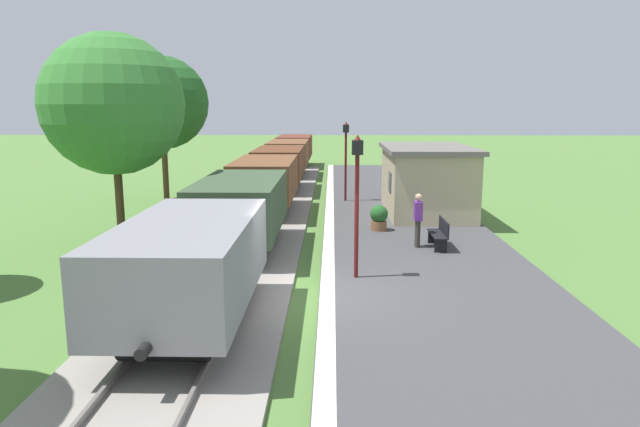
{
  "coord_description": "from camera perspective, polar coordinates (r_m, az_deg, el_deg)",
  "views": [
    {
      "loc": [
        0.5,
        -12.89,
        4.65
      ],
      "look_at": [
        0.17,
        2.68,
        1.69
      ],
      "focal_mm": 31.82,
      "sensor_mm": 36.0,
      "label": 1
    }
  ],
  "objects": [
    {
      "name": "bench_near_hut",
      "position": [
        18.19,
        11.96,
        -1.94
      ],
      "size": [
        0.42,
        1.5,
        0.91
      ],
      "color": "black",
      "rests_on": "platform_slab"
    },
    {
      "name": "rail_near",
      "position": [
        13.81,
        -8.0,
        -8.18
      ],
      "size": [
        0.07,
        60.0,
        0.14
      ],
      "primitive_type": "cube",
      "color": "slate",
      "rests_on": "track_ballast"
    },
    {
      "name": "tree_trackside_far",
      "position": [
        20.71,
        -20.08,
        10.25
      ],
      "size": [
        4.77,
        4.77,
        7.09
      ],
      "color": "#4C3823",
      "rests_on": "ground"
    },
    {
      "name": "ground_plane",
      "position": [
        13.71,
        -0.94,
        -9.06
      ],
      "size": [
        160.0,
        160.0,
        0.0
      ],
      "primitive_type": "plane",
      "color": "#517A38"
    },
    {
      "name": "platform_slab",
      "position": [
        13.93,
        12.48,
        -8.46
      ],
      "size": [
        6.0,
        60.0,
        0.25
      ],
      "primitive_type": "cube",
      "color": "#424244",
      "rests_on": "ground"
    },
    {
      "name": "platform_edge_stripe",
      "position": [
        13.62,
        0.75,
        -8.06
      ],
      "size": [
        0.36,
        60.0,
        0.01
      ],
      "primitive_type": "cube",
      "color": "silver",
      "rests_on": "platform_slab"
    },
    {
      "name": "lamp_post_far",
      "position": [
        26.51,
        2.61,
        6.75
      ],
      "size": [
        0.28,
        0.28,
        3.7
      ],
      "color": "#591414",
      "rests_on": "platform_slab"
    },
    {
      "name": "potted_planter",
      "position": [
        20.42,
        5.95,
        -0.38
      ],
      "size": [
        0.64,
        0.64,
        0.92
      ],
      "color": "brown",
      "rests_on": "platform_slab"
    },
    {
      "name": "lamp_post_near",
      "position": [
        14.38,
        3.75,
        3.36
      ],
      "size": [
        0.28,
        0.28,
        3.7
      ],
      "color": "#591414",
      "rests_on": "platform_slab"
    },
    {
      "name": "freight_train",
      "position": [
        27.9,
        -4.76,
        4.03
      ],
      "size": [
        2.5,
        39.2,
        2.12
      ],
      "color": "gray",
      "rests_on": "rail_near"
    },
    {
      "name": "tree_field_left",
      "position": [
        28.49,
        -15.62,
        10.66
      ],
      "size": [
        4.4,
        4.4,
        7.0
      ],
      "color": "#4C3823",
      "rests_on": "ground"
    },
    {
      "name": "person_waiting",
      "position": [
        18.08,
        9.83,
        -0.45
      ],
      "size": [
        0.24,
        0.38,
        1.71
      ],
      "rotation": [
        0.0,
        0.0,
        3.13
      ],
      "color": "#38332D",
      "rests_on": "platform_slab"
    },
    {
      "name": "track_ballast",
      "position": [
        13.99,
        -10.93,
        -8.59
      ],
      "size": [
        3.8,
        60.0,
        0.12
      ],
      "primitive_type": "cube",
      "color": "gray",
      "rests_on": "ground"
    },
    {
      "name": "rail_far",
      "position": [
        14.11,
        -13.84,
        -7.98
      ],
      "size": [
        0.07,
        60.0,
        0.14
      ],
      "primitive_type": "cube",
      "color": "slate",
      "rests_on": "track_ballast"
    },
    {
      "name": "station_hut",
      "position": [
        23.88,
        10.64,
        3.37
      ],
      "size": [
        3.5,
        5.8,
        2.78
      ],
      "color": "tan",
      "rests_on": "platform_slab"
    }
  ]
}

